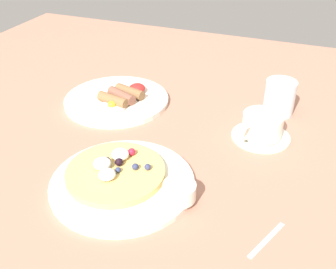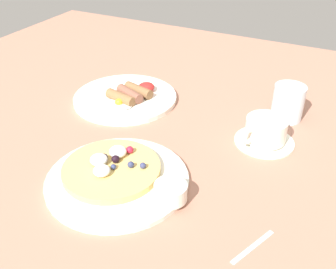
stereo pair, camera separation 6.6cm
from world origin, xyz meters
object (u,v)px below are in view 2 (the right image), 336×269
Objects in this scene: teaspoon at (227,267)px; water_glass at (288,103)px; breakfast_plate at (125,98)px; syrup_ramekin at (171,192)px; coffee_saucer at (264,141)px; pancake_plate at (118,180)px; coffee_cup at (266,129)px.

water_glass is at bearing 92.54° from teaspoon.
syrup_ramekin is at bearing -46.71° from breakfast_plate.
syrup_ramekin reaches higher than coffee_saucer.
coffee_saucer is 1.53× the size of water_glass.
pancake_plate is at bearing -120.99° from water_glass.
coffee_saucer is 3.03cm from coffee_cup.
teaspoon is (25.50, -9.51, -0.27)cm from pancake_plate.
water_glass reaches higher than teaspoon.
coffee_cup is at bearing 50.42° from pancake_plate.
pancake_plate is 33.83cm from coffee_saucer.
syrup_ramekin is 0.22× the size of breakfast_plate.
coffee_saucer is at bearing 69.77° from syrup_ramekin.
coffee_cup reaches higher than syrup_ramekin.
teaspoon is at bearing -42.71° from breakfast_plate.
water_glass is at bearing 59.01° from pancake_plate.
water_glass is (39.90, 9.57, 3.63)cm from breakfast_plate.
syrup_ramekin is at bearing -3.20° from pancake_plate.
syrup_ramekin is at bearing 147.35° from teaspoon.
pancake_plate is 33.66cm from breakfast_plate.
pancake_plate is 2.46× the size of coffee_cup.
breakfast_plate is 57.24cm from teaspoon.
coffee_cup is (21.47, 25.98, 2.93)cm from pancake_plate.
coffee_saucer is at bearing -98.11° from water_glass.
syrup_ramekin reaches higher than teaspoon.
pancake_plate is at bearing 176.80° from syrup_ramekin.
syrup_ramekin is 0.53× the size of coffee_cup.
teaspoon is at bearing -83.63° from coffee_saucer.
coffee_cup is at bearing 96.48° from teaspoon.
syrup_ramekin is 0.70× the size of water_glass.
syrup_ramekin is 28.39cm from coffee_cup.
coffee_cup is 0.75× the size of teaspoon.
breakfast_plate is at bearing 175.17° from coffee_saucer.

